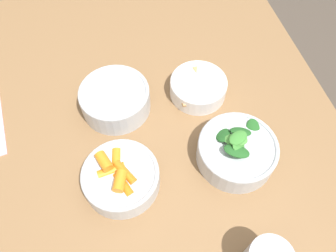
{
  "coord_description": "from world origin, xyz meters",
  "views": [
    {
      "loc": [
        -0.42,
        0.07,
        1.44
      ],
      "look_at": [
        -0.02,
        -0.02,
        0.8
      ],
      "focal_mm": 35.0,
      "sensor_mm": 36.0,
      "label": 1
    }
  ],
  "objects_px": {
    "bowl_greens": "(237,150)",
    "bowl_beans_hotdog": "(115,99)",
    "bowl_carrots": "(121,177)",
    "bowl_cookies": "(198,87)"
  },
  "relations": [
    {
      "from": "bowl_greens",
      "to": "bowl_beans_hotdog",
      "type": "relative_size",
      "value": 1.03
    },
    {
      "from": "bowl_carrots",
      "to": "bowl_cookies",
      "type": "xyz_separation_m",
      "value": [
        0.2,
        -0.23,
        -0.0
      ]
    },
    {
      "from": "bowl_carrots",
      "to": "bowl_cookies",
      "type": "distance_m",
      "value": 0.31
    },
    {
      "from": "bowl_carrots",
      "to": "bowl_cookies",
      "type": "bearing_deg",
      "value": -48.68
    },
    {
      "from": "bowl_carrots",
      "to": "bowl_beans_hotdog",
      "type": "bearing_deg",
      "value": -5.08
    },
    {
      "from": "bowl_cookies",
      "to": "bowl_carrots",
      "type": "bearing_deg",
      "value": 131.32
    },
    {
      "from": "bowl_beans_hotdog",
      "to": "bowl_cookies",
      "type": "distance_m",
      "value": 0.21
    },
    {
      "from": "bowl_beans_hotdog",
      "to": "bowl_greens",
      "type": "bearing_deg",
      "value": -130.21
    },
    {
      "from": "bowl_beans_hotdog",
      "to": "bowl_cookies",
      "type": "xyz_separation_m",
      "value": [
        -0.0,
        -0.21,
        -0.0
      ]
    },
    {
      "from": "bowl_greens",
      "to": "bowl_cookies",
      "type": "xyz_separation_m",
      "value": [
        0.2,
        0.03,
        -0.01
      ]
    }
  ]
}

